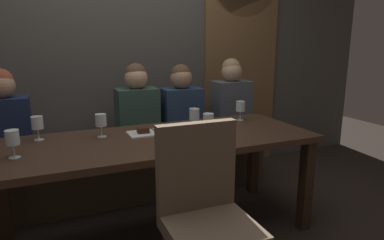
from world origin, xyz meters
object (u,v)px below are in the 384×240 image
(diner_redhead, at_px, (5,120))
(wine_glass_near_left, at_px, (194,115))
(chair_near_side, at_px, (205,206))
(dessert_plate, at_px, (142,132))
(banquette_bench, at_px, (136,172))
(diner_near_end, at_px, (231,101))
(diner_far_end, at_px, (181,107))
(wine_glass_center_front, at_px, (101,121))
(wine_glass_far_left, at_px, (12,138))
(fork_on_table, at_px, (159,131))
(wine_glass_end_left, at_px, (208,120))
(wine_glass_center_back, at_px, (240,107))
(wine_glass_near_right, at_px, (37,124))
(diner_bearded, at_px, (137,109))
(dining_table, at_px, (158,150))
(espresso_cup, at_px, (227,125))

(diner_redhead, xyz_separation_m, wine_glass_near_left, (1.31, -0.63, 0.05))
(chair_near_side, height_order, dessert_plate, chair_near_side)
(banquette_bench, xyz_separation_m, diner_near_end, (0.99, 0.02, 0.59))
(diner_far_end, height_order, wine_glass_center_front, diner_far_end)
(wine_glass_far_left, xyz_separation_m, wine_glass_near_left, (1.20, 0.17, -0.00))
(diner_redhead, bearing_deg, fork_on_table, -27.68)
(diner_far_end, xyz_separation_m, fork_on_table, (-0.39, -0.54, -0.06))
(diner_redhead, xyz_separation_m, wine_glass_end_left, (1.33, -0.83, 0.06))
(wine_glass_center_back, xyz_separation_m, wine_glass_near_right, (-1.56, 0.03, 0.00))
(diner_bearded, height_order, wine_glass_near_left, diner_bearded)
(wine_glass_center_front, bearing_deg, dining_table, -25.83)
(diner_far_end, relative_size, wine_glass_center_front, 4.53)
(wine_glass_near_right, height_order, wine_glass_center_front, same)
(banquette_bench, relative_size, espresso_cup, 20.83)
(diner_near_end, relative_size, wine_glass_end_left, 4.78)
(wine_glass_far_left, distance_m, wine_glass_center_front, 0.58)
(chair_near_side, relative_size, diner_far_end, 1.32)
(banquette_bench, xyz_separation_m, wine_glass_center_back, (0.80, -0.46, 0.62))
(wine_glass_near_right, height_order, fork_on_table, wine_glass_near_right)
(dessert_plate, bearing_deg, diner_bearded, 78.95)
(chair_near_side, distance_m, diner_near_end, 1.75)
(wine_glass_center_back, bearing_deg, wine_glass_center_front, -176.76)
(dining_table, bearing_deg, wine_glass_far_left, -174.94)
(wine_glass_near_left, xyz_separation_m, wine_glass_end_left, (0.02, -0.20, 0.00))
(banquette_bench, xyz_separation_m, espresso_cup, (0.56, -0.67, 0.54))
(espresso_cup, bearing_deg, diner_bearded, 127.28)
(diner_far_end, bearing_deg, dessert_plate, -132.69)
(wine_glass_near_right, relative_size, espresso_cup, 1.37)
(chair_near_side, bearing_deg, wine_glass_center_front, 112.73)
(diner_bearded, bearing_deg, wine_glass_far_left, -139.08)
(diner_near_end, xyz_separation_m, fork_on_table, (-0.92, -0.55, -0.08))
(diner_far_end, xyz_separation_m, wine_glass_far_left, (-1.34, -0.78, 0.06))
(espresso_cup, bearing_deg, diner_far_end, 99.25)
(espresso_cup, height_order, fork_on_table, espresso_cup)
(wine_glass_near_right, relative_size, fork_on_table, 0.96)
(chair_near_side, bearing_deg, diner_redhead, 125.10)
(wine_glass_near_left, bearing_deg, diner_far_end, 77.38)
(wine_glass_near_left, bearing_deg, fork_on_table, 164.16)
(wine_glass_center_back, height_order, wine_glass_end_left, same)
(wine_glass_near_right, bearing_deg, diner_far_end, 20.01)
(wine_glass_center_back, distance_m, dessert_plate, 0.89)
(dining_table, distance_m, diner_far_end, 0.85)
(wine_glass_far_left, relative_size, espresso_cup, 1.37)
(wine_glass_far_left, height_order, wine_glass_near_left, same)
(wine_glass_end_left, bearing_deg, wine_glass_center_front, 158.01)
(diner_near_end, relative_size, wine_glass_near_left, 4.78)
(banquette_bench, bearing_deg, wine_glass_near_left, -62.34)
(wine_glass_far_left, bearing_deg, dessert_plate, 14.44)
(dining_table, relative_size, wine_glass_end_left, 13.41)
(diner_far_end, distance_m, wine_glass_near_right, 1.29)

